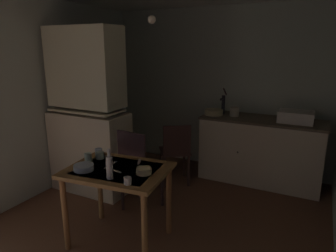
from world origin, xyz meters
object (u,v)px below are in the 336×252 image
(hutch_cabinet, at_px, (88,118))
(sink_basin, at_px, (296,116))
(serving_bowl_wide, at_px, (144,171))
(teacup_cream, at_px, (100,155))
(hand_pump, at_px, (223,103))
(chair_far_side, at_px, (138,170))
(glass_bottle, at_px, (110,167))
(chair_by_counter, at_px, (175,151))
(mixing_bowl_counter, at_px, (214,112))
(dining_table, at_px, (118,180))

(hutch_cabinet, bearing_deg, sink_basin, 28.47)
(serving_bowl_wide, bearing_deg, hutch_cabinet, 149.39)
(serving_bowl_wide, height_order, teacup_cream, teacup_cream)
(hutch_cabinet, distance_m, hand_pump, 1.94)
(sink_basin, bearing_deg, hand_pump, 177.44)
(sink_basin, xyz_separation_m, chair_far_side, (-1.53, -1.51, -0.49))
(chair_far_side, xyz_separation_m, glass_bottle, (0.22, -0.80, 0.37))
(chair_by_counter, bearing_deg, sink_basin, 23.54)
(mixing_bowl_counter, bearing_deg, chair_far_side, -105.84)
(sink_basin, relative_size, serving_bowl_wide, 3.11)
(hand_pump, bearing_deg, sink_basin, -2.56)
(hutch_cabinet, xyz_separation_m, chair_by_counter, (0.94, 0.67, -0.52))
(serving_bowl_wide, bearing_deg, chair_by_counter, 104.16)
(dining_table, relative_size, teacup_cream, 11.63)
(hand_pump, relative_size, dining_table, 0.38)
(serving_bowl_wide, bearing_deg, sink_basin, 62.07)
(sink_basin, distance_m, chair_by_counter, 1.68)
(sink_basin, height_order, chair_far_side, sink_basin)
(sink_basin, relative_size, dining_table, 0.43)
(sink_basin, bearing_deg, chair_far_side, -135.55)
(sink_basin, xyz_separation_m, teacup_cream, (-1.72, -1.94, -0.19))
(sink_basin, height_order, teacup_cream, sink_basin)
(hand_pump, bearing_deg, dining_table, -100.04)
(mixing_bowl_counter, relative_size, glass_bottle, 0.98)
(teacup_cream, bearing_deg, sink_basin, 48.58)
(hand_pump, xyz_separation_m, chair_by_counter, (-0.45, -0.68, -0.61))
(dining_table, relative_size, serving_bowl_wide, 7.19)
(hutch_cabinet, bearing_deg, chair_by_counter, 35.29)
(hutch_cabinet, distance_m, serving_bowl_wide, 1.53)
(serving_bowl_wide, relative_size, teacup_cream, 1.62)
(glass_bottle, bearing_deg, serving_bowl_wide, 47.43)
(mixing_bowl_counter, height_order, glass_bottle, glass_bottle)
(hutch_cabinet, height_order, chair_by_counter, hutch_cabinet)
(dining_table, distance_m, chair_by_counter, 1.46)
(chair_far_side, bearing_deg, teacup_cream, -112.39)
(chair_far_side, height_order, teacup_cream, chair_far_side)
(chair_by_counter, relative_size, teacup_cream, 10.14)
(hutch_cabinet, bearing_deg, dining_table, -37.55)
(hand_pump, distance_m, dining_table, 2.21)
(hand_pump, height_order, glass_bottle, hand_pump)
(hutch_cabinet, bearing_deg, mixing_bowl_counter, 44.31)
(dining_table, xyz_separation_m, teacup_cream, (-0.33, 0.14, 0.16))
(teacup_cream, bearing_deg, dining_table, -23.69)
(mixing_bowl_counter, height_order, chair_far_side, mixing_bowl_counter)
(sink_basin, relative_size, glass_bottle, 1.60)
(hand_pump, bearing_deg, mixing_bowl_counter, -138.83)
(hutch_cabinet, bearing_deg, serving_bowl_wide, -30.61)
(mixing_bowl_counter, distance_m, chair_by_counter, 0.83)
(chair_far_side, height_order, chair_by_counter, chair_far_side)
(serving_bowl_wide, bearing_deg, mixing_bowl_counter, 90.57)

